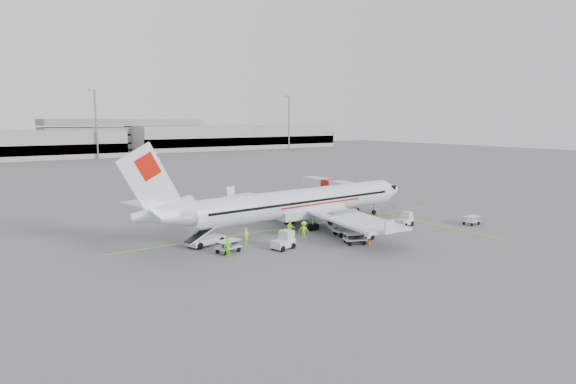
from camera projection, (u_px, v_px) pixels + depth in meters
The scene contains 25 objects.
ground at pixel (298, 226), 56.47m from camera, with size 360.00×360.00×0.00m, color #56595B.
stripe_lead at pixel (298, 226), 56.47m from camera, with size 44.00×0.20×0.01m, color yellow.
stripe_cross at pixel (431, 224), 57.77m from camera, with size 0.20×20.00×0.01m, color yellow.
terminal_east at pixel (236, 137), 213.17m from camera, with size 90.00×26.00×10.00m, color gray, non-canonical shape.
parking_garage at pixel (123, 133), 199.94m from camera, with size 62.00×24.00×14.00m, color slate, non-canonical shape.
treeline at pixel (52, 143), 198.79m from camera, with size 300.00×3.00×6.00m, color black, non-canonical shape.
mast_center at pixel (96, 124), 153.90m from camera, with size 3.20×1.20×22.00m, color slate, non-canonical shape.
mast_east at pixel (289, 124), 195.85m from camera, with size 3.20×1.20×22.00m, color slate, non-canonical shape.
aircraft at pixel (301, 184), 55.07m from camera, with size 36.67×28.74×10.11m, color white, non-canonical shape.
jet_bridge at pixel (330, 193), 69.24m from camera, with size 2.77×14.79×3.88m, color silver, non-canonical shape.
belt_loader at pixel (206, 231), 47.56m from camera, with size 5.18×1.94×2.81m, color silver, non-canonical shape.
tug_fore at pixel (405, 219), 56.46m from camera, with size 2.08×1.19×1.61m, color silver, non-canonical shape.
tug_mid at pixel (363, 232), 49.72m from camera, with size 2.24×1.28×1.73m, color silver, non-canonical shape.
tug_aft at pixel (283, 240), 46.22m from camera, with size 2.26×1.30×1.75m, color silver, non-canonical shape.
cart_loaded_a at pixel (355, 239), 48.08m from camera, with size 2.19×1.30×1.14m, color silver, non-canonical shape.
cart_loaded_b at pixel (228, 246), 45.01m from camera, with size 2.30×1.36×1.20m, color silver, non-canonical shape.
cart_empty_a at pixel (346, 230), 51.66m from camera, with size 2.50×1.48×1.30m, color silver, non-canonical shape.
cart_empty_b at pixel (471, 220), 57.07m from camera, with size 2.03×1.20×1.06m, color silver, non-canonical shape.
cone_nose at pixel (396, 206), 68.10m from camera, with size 0.33×0.33×0.55m, color #EC5904.
cone_port at pixel (239, 201), 72.67m from camera, with size 0.36×0.36×0.59m, color #EC5904.
cone_stbd at pixel (369, 241), 48.18m from camera, with size 0.33×0.33×0.54m, color #EC5904.
crew_a at pixel (246, 236), 47.78m from camera, with size 0.64×0.42×1.75m, color #7EE720.
crew_b at pixel (290, 228), 51.45m from camera, with size 0.86×0.67×1.76m, color #7EE720.
crew_c at pixel (304, 230), 50.50m from camera, with size 1.17×0.67×1.81m, color #7EE720.
crew_d at pixel (228, 248), 43.71m from camera, with size 0.97×0.40×1.65m, color #7EE720.
Camera 1 is at (-32.18, -44.94, 12.28)m, focal length 30.00 mm.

